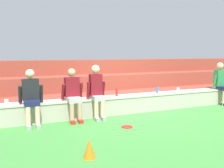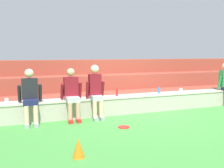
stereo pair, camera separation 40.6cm
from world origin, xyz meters
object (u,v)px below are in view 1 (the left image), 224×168
Objects in this scene: water_bottle_mid_left at (117,92)px; water_bottle_center_gap at (157,90)px; person_left_of_center at (73,93)px; frisbee at (127,127)px; person_far_left at (31,96)px; person_center at (97,90)px; person_right_of_center at (221,82)px; plastic_cup_right_end at (178,90)px; sports_cone at (89,149)px; plastic_cup_left_end at (7,102)px.

water_bottle_center_gap is at bearing -2.22° from water_bottle_mid_left.
person_left_of_center is 4.94× the size of frisbee.
person_center is (1.60, -0.00, 0.03)m from person_far_left.
person_right_of_center is 6.27× the size of water_bottle_center_gap.
person_right_of_center reaches higher than water_bottle_center_gap.
person_left_of_center is at bearing -179.85° from person_right_of_center.
person_center is 11.72× the size of plastic_cup_right_end.
water_bottle_center_gap is 3.90m from sports_cone.
person_right_of_center is 2.38m from water_bottle_center_gap.
water_bottle_mid_left is 0.93× the size of water_bottle_center_gap.
person_left_of_center is 0.94× the size of person_right_of_center.
plastic_cup_right_end reaches higher than sports_cone.
plastic_cup_right_end is 0.45× the size of frisbee.
water_bottle_mid_left is 2.83m from plastic_cup_left_end.
water_bottle_center_gap reaches higher than water_bottle_mid_left.
plastic_cup_left_end is at bearing 179.74° from water_bottle_center_gap.
water_bottle_mid_left is (0.70, 0.29, -0.14)m from person_center.
person_right_of_center reaches higher than sports_cone.
plastic_cup_right_end is (2.09, -0.04, -0.04)m from water_bottle_mid_left.
person_left_of_center is at bearing 1.47° from person_far_left.
plastic_cup_left_end is (-2.13, 0.26, -0.18)m from person_center.
person_right_of_center reaches higher than water_bottle_mid_left.
water_bottle_center_gap is at bearing 175.29° from person_right_of_center.
person_center is 1.00× the size of person_right_of_center.
plastic_cup_left_end is at bearing 154.48° from person_far_left.
person_far_left is 2.42m from sports_cone.
frisbee is (-4.02, -1.06, -0.72)m from person_right_of_center.
plastic_cup_right_end is 0.37× the size of sports_cone.
person_right_of_center reaches higher than plastic_cup_right_end.
plastic_cup_right_end is (2.79, 0.25, -0.18)m from person_center.
sports_cone is (-5.33, -2.30, -0.58)m from person_right_of_center.
person_left_of_center is 1.58m from frisbee.
person_left_of_center is 2.63m from water_bottle_center_gap.
frisbee is at bearing -47.16° from person_left_of_center.
plastic_cup_right_end is (4.92, -0.00, -0.00)m from plastic_cup_left_end.
plastic_cup_left_end is at bearing 152.93° from frisbee.
plastic_cup_left_end is 0.45× the size of frisbee.
person_right_of_center is 11.72× the size of plastic_cup_right_end.
person_center is at bearing 67.02° from sports_cone.
person_far_left reaches higher than plastic_cup_left_end.
person_center reaches higher than plastic_cup_left_end.
person_center is at bearing -173.27° from water_bottle_center_gap.
person_right_of_center is at bearing -3.83° from water_bottle_mid_left.
person_center is 2.03m from water_bottle_center_gap.
water_bottle_mid_left is 1.47m from frisbee.
person_left_of_center is 6.41× the size of water_bottle_mid_left.
water_bottle_mid_left is at bearing 7.04° from person_far_left.
water_bottle_mid_left reaches higher than sports_cone.
person_center is at bearing -0.12° from person_far_left.
plastic_cup_right_end is at bearing 3.23° from person_far_left.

